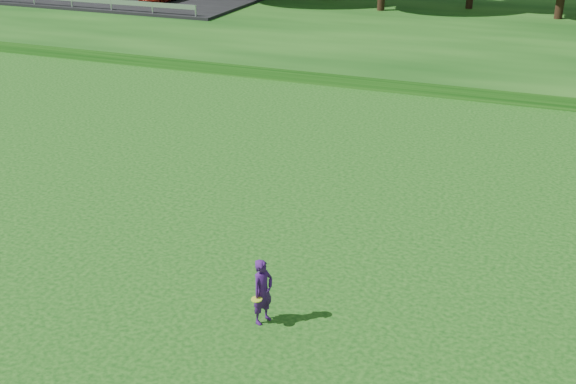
% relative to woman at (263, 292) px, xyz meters
% --- Properties ---
extents(ground, '(140.00, 140.00, 0.00)m').
position_rel_woman_xyz_m(ground, '(-3.98, -0.26, -0.76)').
color(ground, '#0B3C0D').
rests_on(ground, ground).
extents(berm, '(130.00, 30.00, 0.60)m').
position_rel_woman_xyz_m(berm, '(-3.98, 33.74, -0.46)').
color(berm, '#0B3C0D').
rests_on(berm, ground).
extents(walking_path, '(130.00, 1.60, 0.04)m').
position_rel_woman_xyz_m(walking_path, '(-3.98, 19.74, -0.74)').
color(walking_path, gray).
rests_on(walking_path, ground).
extents(woman, '(0.53, 0.69, 1.51)m').
position_rel_woman_xyz_m(woman, '(0.00, 0.00, 0.00)').
color(woman, '#3F1666').
rests_on(woman, ground).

